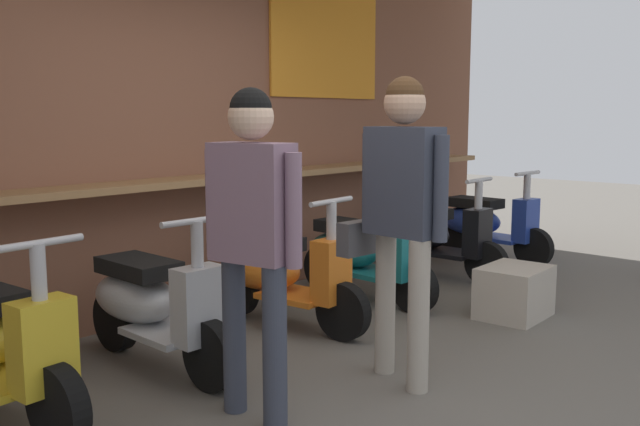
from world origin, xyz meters
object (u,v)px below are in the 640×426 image
(scooter_black, at_px, (431,236))
(scooter_blue, at_px, (484,223))
(scooter_orange, at_px, (278,273))
(shopper_passing, at_px, (252,220))
(shopper_with_handbag, at_px, (401,197))
(scooter_silver, at_px, (151,304))
(scooter_teal, at_px, (359,253))
(merchandise_crate, at_px, (514,292))

(scooter_black, distance_m, scooter_blue, 1.05)
(scooter_orange, height_order, shopper_passing, shopper_passing)
(scooter_orange, distance_m, scooter_black, 2.09)
(shopper_with_handbag, bearing_deg, scooter_orange, -99.59)
(scooter_silver, relative_size, scooter_black, 1.00)
(scooter_teal, height_order, shopper_passing, shopper_passing)
(shopper_passing, bearing_deg, scooter_silver, 74.57)
(scooter_black, bearing_deg, shopper_with_handbag, -62.99)
(shopper_with_handbag, height_order, merchandise_crate, shopper_with_handbag)
(shopper_with_handbag, bearing_deg, scooter_black, -147.67)
(scooter_silver, bearing_deg, shopper_passing, -4.55)
(merchandise_crate, bearing_deg, scooter_black, 58.03)
(scooter_silver, distance_m, scooter_orange, 1.10)
(scooter_silver, xyz_separation_m, shopper_with_handbag, (0.79, -1.28, 0.68))
(shopper_with_handbag, bearing_deg, scooter_blue, -155.41)
(scooter_silver, relative_size, merchandise_crate, 2.56)
(scooter_orange, height_order, scooter_black, same)
(scooter_blue, bearing_deg, shopper_passing, -72.57)
(scooter_orange, bearing_deg, scooter_teal, 85.68)
(scooter_blue, xyz_separation_m, shopper_passing, (-4.36, -1.03, 0.63))
(scooter_black, xyz_separation_m, shopper_passing, (-3.31, -1.03, 0.63))
(scooter_orange, relative_size, scooter_black, 1.00)
(merchandise_crate, bearing_deg, shopper_passing, 175.97)
(scooter_black, distance_m, shopper_with_handbag, 2.81)
(scooter_silver, distance_m, shopper_with_handbag, 1.65)
(shopper_passing, bearing_deg, scooter_orange, 31.50)
(shopper_with_handbag, distance_m, merchandise_crate, 1.86)
(scooter_orange, xyz_separation_m, scooter_teal, (0.97, -0.00, 0.00))
(scooter_black, bearing_deg, scooter_teal, -91.10)
(shopper_passing, relative_size, merchandise_crate, 3.03)
(scooter_silver, height_order, merchandise_crate, scooter_silver)
(scooter_teal, height_order, scooter_blue, same)
(scooter_black, bearing_deg, scooter_orange, -91.10)
(scooter_silver, distance_m, scooter_teal, 2.07)
(scooter_silver, height_order, scooter_orange, same)
(merchandise_crate, bearing_deg, scooter_blue, 33.84)
(scooter_orange, relative_size, scooter_teal, 1.00)
(scooter_silver, xyz_separation_m, scooter_black, (3.19, 0.00, 0.00))
(shopper_with_handbag, xyz_separation_m, shopper_passing, (-0.91, 0.25, -0.05))
(scooter_teal, distance_m, shopper_with_handbag, 1.94)
(scooter_orange, bearing_deg, merchandise_crate, 43.24)
(scooter_black, bearing_deg, scooter_blue, 88.89)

